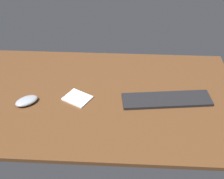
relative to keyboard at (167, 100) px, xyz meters
The scene contains 4 objects.
desk 33.44cm from the keyboard, behind, with size 140.00×84.00×2.00cm, color brown.
keyboard is the anchor object (origin of this frame).
computer_mouse 68.47cm from the keyboard, behind, with size 11.19×6.76×3.00cm, color #999EA5.
notepad 44.13cm from the keyboard, behind, with size 12.47×10.11×0.81cm, color white.
Camera 1 is at (12.46, -116.79, 95.81)cm, focal length 47.76 mm.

